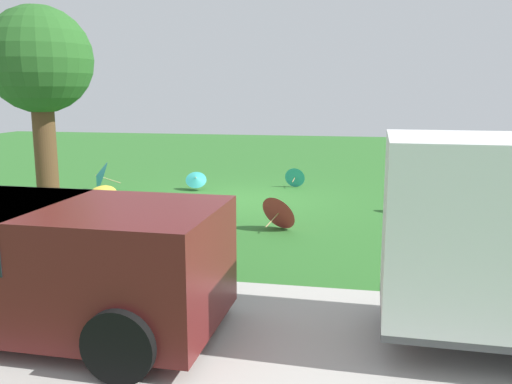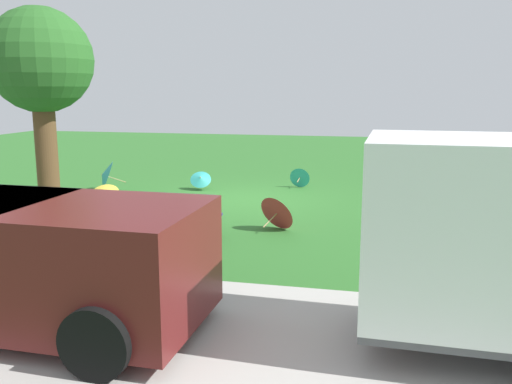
{
  "view_description": "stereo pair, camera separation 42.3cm",
  "coord_description": "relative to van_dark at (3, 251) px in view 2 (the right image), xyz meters",
  "views": [
    {
      "loc": [
        -2.98,
        13.61,
        2.83
      ],
      "look_at": [
        -0.76,
        1.99,
        0.6
      ],
      "focal_mm": 38.42,
      "sensor_mm": 36.0,
      "label": 1
    },
    {
      "loc": [
        -3.4,
        13.52,
        2.83
      ],
      "look_at": [
        -0.76,
        1.99,
        0.6
      ],
      "focal_mm": 38.42,
      "sensor_mm": 36.0,
      "label": 2
    }
  ],
  "objects": [
    {
      "name": "park_bench",
      "position": [
        -0.66,
        -4.13,
        -0.45
      ],
      "size": [
        1.61,
        0.51,
        0.9
      ],
      "color": "navy",
      "rests_on": "ground"
    },
    {
      "name": "shade_tree",
      "position": [
        2.08,
        -4.11,
        2.36
      ],
      "size": [
        2.02,
        2.02,
        4.39
      ],
      "color": "brown",
      "rests_on": "ground"
    },
    {
      "name": "parasol_teal_0",
      "position": [
        -5.0,
        -7.16,
        -0.61
      ],
      "size": [
        0.61,
        0.57,
        0.55
      ],
      "color": "tan",
      "rests_on": "ground"
    },
    {
      "name": "van_dark",
      "position": [
        0.0,
        0.0,
        0.0
      ],
      "size": [
        4.64,
        2.21,
        1.53
      ],
      "color": "#591919",
      "rests_on": "ground"
    },
    {
      "name": "parasol_teal_3",
      "position": [
        0.55,
        -9.06,
        -0.58
      ],
      "size": [
        0.69,
        0.63,
        0.57
      ],
      "color": "tan",
      "rests_on": "ground"
    },
    {
      "name": "parasol_red_0",
      "position": [
        -2.42,
        -5.17,
        -0.54
      ],
      "size": [
        0.9,
        0.81,
        0.75
      ],
      "color": "tan",
      "rests_on": "ground"
    },
    {
      "name": "parasol_teal_2",
      "position": [
        3.09,
        -8.26,
        -0.46
      ],
      "size": [
        0.93,
        1.02,
        0.9
      ],
      "color": "tan",
      "rests_on": "ground"
    },
    {
      "name": "parasol_orange_1",
      "position": [
        -5.43,
        -4.14,
        -0.57
      ],
      "size": [
        0.91,
        0.81,
        0.69
      ],
      "color": "tan",
      "rests_on": "ground"
    },
    {
      "name": "ground",
      "position": [
        -1.0,
        -8.0,
        -0.91
      ],
      "size": [
        40.0,
        40.0,
        0.0
      ],
      "primitive_type": "plane",
      "color": "#2D6B28"
    },
    {
      "name": "road_strip",
      "position": [
        -1.0,
        -0.2,
        -0.91
      ],
      "size": [
        40.0,
        3.53,
        0.01
      ],
      "primitive_type": "cube",
      "color": "#B2AFA8",
      "rests_on": "ground"
    },
    {
      "name": "parasol_yellow_0",
      "position": [
        1.81,
        -5.8,
        -0.46
      ],
      "size": [
        0.79,
        0.74,
        0.72
      ],
      "color": "tan",
      "rests_on": "ground"
    },
    {
      "name": "parasol_teal_1",
      "position": [
        -2.14,
        -10.14,
        -0.62
      ],
      "size": [
        0.6,
        0.5,
        0.59
      ],
      "color": "tan",
      "rests_on": "ground"
    }
  ]
}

